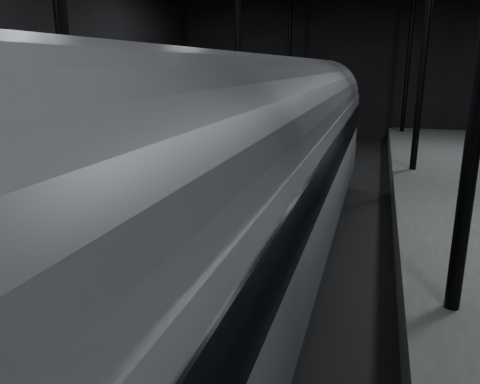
% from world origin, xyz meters
% --- Properties ---
extents(ground, '(44.00, 44.00, 0.00)m').
position_xyz_m(ground, '(0.00, 0.00, 0.00)').
color(ground, black).
rests_on(ground, ground).
extents(platform_left, '(9.00, 43.80, 1.00)m').
position_xyz_m(platform_left, '(-7.50, 0.00, 0.50)').
color(platform_left, '#51514E').
rests_on(platform_left, ground).
extents(tactile_strip, '(0.50, 43.80, 0.01)m').
position_xyz_m(tactile_strip, '(-3.25, 0.00, 1.00)').
color(tactile_strip, '#91641A').
rests_on(tactile_strip, platform_left).
extents(track, '(2.40, 43.00, 0.24)m').
position_xyz_m(track, '(0.00, 0.00, 0.07)').
color(track, '#3F3328').
rests_on(track, ground).
extents(train, '(2.96, 19.75, 5.28)m').
position_xyz_m(train, '(-0.00, -1.74, 2.95)').
color(train, '#93959A').
rests_on(train, ground).
extents(woman, '(0.68, 0.54, 1.65)m').
position_xyz_m(woman, '(-3.80, -2.23, 1.82)').
color(woman, tan).
rests_on(woman, platform_left).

